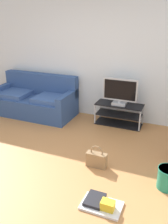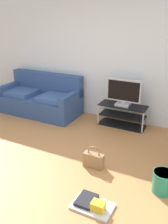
% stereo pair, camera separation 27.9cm
% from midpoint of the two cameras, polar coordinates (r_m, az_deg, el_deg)
% --- Properties ---
extents(ground_plane, '(9.00, 9.80, 0.02)m').
position_cam_midpoint_polar(ground_plane, '(3.83, -13.78, -13.52)').
color(ground_plane, '#B27542').
extents(wall_back, '(9.00, 0.10, 2.70)m').
position_cam_midpoint_polar(wall_back, '(5.34, 0.65, 13.14)').
color(wall_back, silver).
rests_on(wall_back, ground_plane).
extents(couch, '(1.84, 0.86, 0.89)m').
position_cam_midpoint_polar(couch, '(5.74, -12.65, 2.68)').
color(couch, navy).
rests_on(couch, ground_plane).
extents(tv_stand, '(0.96, 0.39, 0.45)m').
position_cam_midpoint_polar(tv_stand, '(5.11, 6.62, -0.56)').
color(tv_stand, black).
rests_on(tv_stand, ground_plane).
extents(flat_tv, '(0.70, 0.22, 0.54)m').
position_cam_midpoint_polar(flat_tv, '(4.93, 6.79, 4.62)').
color(flat_tv, '#B2B2B7').
rests_on(flat_tv, tv_stand).
extents(handbag, '(0.31, 0.12, 0.36)m').
position_cam_midpoint_polar(handbag, '(3.76, 0.78, -11.01)').
color(handbag, olive).
rests_on(handbag, ground_plane).
extents(cleaning_bucket, '(0.28, 0.28, 0.30)m').
position_cam_midpoint_polar(cleaning_bucket, '(3.47, 16.71, -14.52)').
color(cleaning_bucket, '#238466').
rests_on(cleaning_bucket, ground_plane).
extents(floor_tray, '(0.49, 0.33, 0.14)m').
position_cam_midpoint_polar(floor_tray, '(3.15, 1.29, -20.72)').
color(floor_tray, silver).
rests_on(floor_tray, ground_plane).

